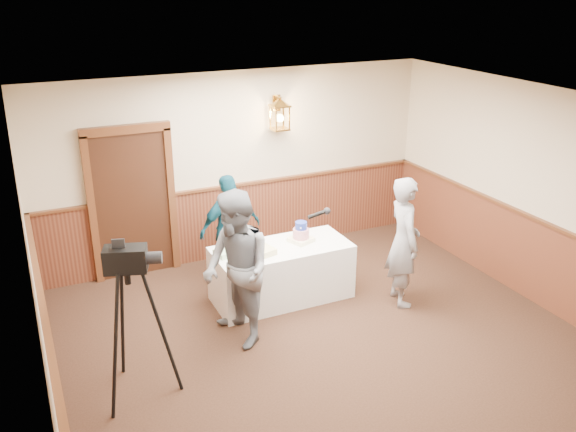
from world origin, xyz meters
The scene contains 10 objects.
ground centered at (0.00, 0.00, 0.00)m, with size 7.00×7.00×0.00m, color black.
room_shell centered at (-0.05, 0.45, 1.52)m, with size 6.02×7.02×2.81m.
display_table centered at (-0.02, 1.90, 0.38)m, with size 1.80×0.80×0.75m, color white.
tiered_cake centered at (0.28, 1.94, 0.86)m, with size 0.35×0.35×0.28m.
sheet_cake_yellow centered at (-0.39, 1.79, 0.79)m, with size 0.38×0.29×0.08m, color #D8C681.
sheet_cake_green centered at (-0.74, 1.97, 0.78)m, with size 0.29×0.23×0.07m, color #A7DF9D.
interviewer centered at (-0.90, 1.18, 0.93)m, with size 1.57×0.97×1.85m.
baker centered at (1.36, 1.16, 0.86)m, with size 0.63×0.41×1.72m, color gray.
assistant_p centered at (-0.44, 2.69, 0.78)m, with size 0.91×0.38×1.55m, color #114557.
tv_camera_rig centered at (-2.18, 0.70, 0.74)m, with size 0.64×0.60×1.65m.
Camera 1 is at (-2.98, -4.67, 4.02)m, focal length 38.00 mm.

